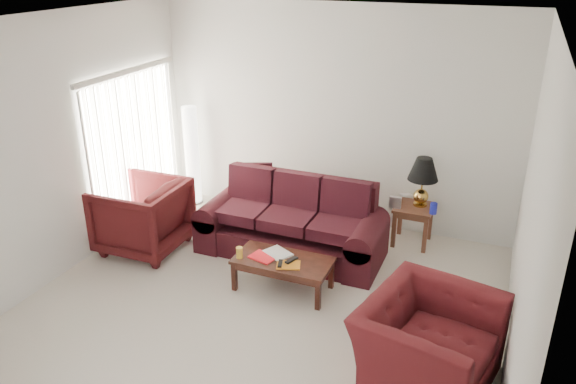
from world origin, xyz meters
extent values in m
plane|color=beige|center=(0.00, 0.00, 0.00)|extent=(5.00, 5.00, 0.00)
cube|color=silver|center=(-2.42, 1.30, 1.08)|extent=(0.10, 2.00, 2.16)
cube|color=black|center=(-0.87, 1.90, 0.72)|extent=(0.43, 0.33, 0.40)
cube|color=silver|center=(1.01, 2.02, 0.61)|extent=(0.15, 0.06, 0.15)
cylinder|color=#181FA0|center=(1.50, 2.02, 0.60)|extent=(0.10, 0.10, 0.14)
cube|color=silver|center=(1.10, 2.29, 0.61)|extent=(0.19, 0.20, 0.05)
imported|color=#3A0D0E|center=(-1.94, 0.69, 0.46)|extent=(1.03, 1.01, 0.92)
imported|color=#430F12|center=(1.84, -0.40, 0.39)|extent=(1.31, 1.42, 0.79)
cube|color=red|center=(-0.14, 0.43, 0.39)|extent=(0.33, 0.28, 0.02)
cube|color=white|center=(-0.02, 0.58, 0.39)|extent=(0.38, 0.35, 0.02)
cube|color=#B86B15|center=(0.20, 0.38, 0.39)|extent=(0.31, 0.27, 0.01)
cube|color=black|center=(0.11, 0.34, 0.41)|extent=(0.09, 0.16, 0.02)
cube|color=black|center=(0.20, 0.46, 0.41)|extent=(0.11, 0.18, 0.02)
cylinder|color=gold|center=(-0.38, 0.34, 0.45)|extent=(0.08, 0.08, 0.13)
camera|label=1|loc=(2.22, -4.58, 3.57)|focal=35.00mm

